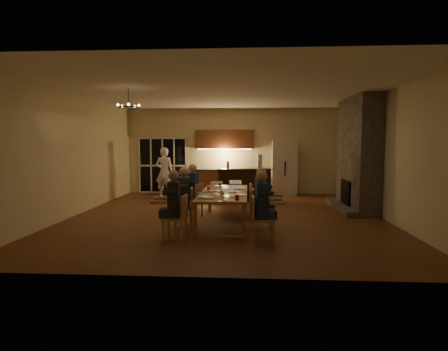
% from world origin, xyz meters
% --- Properties ---
extents(floor, '(9.00, 9.00, 0.00)m').
position_xyz_m(floor, '(0.00, 0.00, 0.00)').
color(floor, brown).
rests_on(floor, ground).
extents(back_wall, '(8.00, 0.04, 3.20)m').
position_xyz_m(back_wall, '(0.00, 4.52, 1.60)').
color(back_wall, beige).
rests_on(back_wall, ground).
extents(left_wall, '(0.04, 9.00, 3.20)m').
position_xyz_m(left_wall, '(-4.02, 0.00, 1.60)').
color(left_wall, beige).
rests_on(left_wall, ground).
extents(right_wall, '(0.04, 9.00, 3.20)m').
position_xyz_m(right_wall, '(4.02, 0.00, 1.60)').
color(right_wall, beige).
rests_on(right_wall, ground).
extents(ceiling, '(8.00, 9.00, 0.04)m').
position_xyz_m(ceiling, '(0.00, 0.00, 3.22)').
color(ceiling, white).
rests_on(ceiling, back_wall).
extents(french_doors, '(1.86, 0.08, 2.10)m').
position_xyz_m(french_doors, '(-2.70, 4.47, 1.05)').
color(french_doors, black).
rests_on(french_doors, ground).
extents(fireplace, '(0.58, 2.50, 3.20)m').
position_xyz_m(fireplace, '(3.70, 1.20, 1.60)').
color(fireplace, '#6A5E53').
rests_on(fireplace, ground).
extents(kitchenette, '(2.24, 0.68, 2.40)m').
position_xyz_m(kitchenette, '(-0.30, 4.20, 1.20)').
color(kitchenette, brown).
rests_on(kitchenette, ground).
extents(refrigerator, '(0.90, 0.68, 2.00)m').
position_xyz_m(refrigerator, '(1.90, 4.15, 1.00)').
color(refrigerator, beige).
rests_on(refrigerator, ground).
extents(dining_table, '(1.10, 3.04, 0.75)m').
position_xyz_m(dining_table, '(0.00, -0.83, 0.38)').
color(dining_table, '#AC7E44').
rests_on(dining_table, ground).
extents(bar_island, '(1.86, 0.82, 1.08)m').
position_xyz_m(bar_island, '(0.44, 2.69, 0.54)').
color(bar_island, black).
rests_on(bar_island, ground).
extents(chair_left_near, '(0.47, 0.47, 0.89)m').
position_xyz_m(chair_left_near, '(-0.88, -2.44, 0.45)').
color(chair_left_near, tan).
rests_on(chair_left_near, ground).
extents(chair_left_mid, '(0.51, 0.51, 0.89)m').
position_xyz_m(chair_left_mid, '(-0.91, -1.28, 0.45)').
color(chair_left_mid, tan).
rests_on(chair_left_mid, ground).
extents(chair_left_far, '(0.56, 0.56, 0.89)m').
position_xyz_m(chair_left_far, '(-0.85, -0.25, 0.45)').
color(chair_left_far, tan).
rests_on(chair_left_far, ground).
extents(chair_right_near, '(0.44, 0.44, 0.89)m').
position_xyz_m(chair_right_near, '(0.87, -2.48, 0.45)').
color(chair_right_near, tan).
rests_on(chair_right_near, ground).
extents(chair_right_mid, '(0.48, 0.48, 0.89)m').
position_xyz_m(chair_right_mid, '(0.88, -1.34, 0.45)').
color(chair_right_mid, tan).
rests_on(chair_right_mid, ground).
extents(chair_right_far, '(0.47, 0.47, 0.89)m').
position_xyz_m(chair_right_far, '(0.84, -0.26, 0.45)').
color(chair_right_far, tan).
rests_on(chair_right_far, ground).
extents(person_left_near, '(0.66, 0.66, 1.38)m').
position_xyz_m(person_left_near, '(-0.90, -2.38, 0.69)').
color(person_left_near, '#272933').
rests_on(person_left_near, ground).
extents(person_right_near, '(0.65, 0.65, 1.38)m').
position_xyz_m(person_right_near, '(0.84, -2.40, 0.69)').
color(person_right_near, '#1C2F48').
rests_on(person_right_near, ground).
extents(person_left_mid, '(0.71, 0.71, 1.38)m').
position_xyz_m(person_left_mid, '(-0.87, -1.33, 0.69)').
color(person_left_mid, '#3C4348').
rests_on(person_left_mid, ground).
extents(person_right_mid, '(0.67, 0.67, 1.38)m').
position_xyz_m(person_right_mid, '(0.87, -1.34, 0.69)').
color(person_right_mid, '#272933').
rests_on(person_right_mid, ground).
extents(person_left_far, '(0.67, 0.67, 1.38)m').
position_xyz_m(person_left_far, '(-0.85, -0.18, 0.69)').
color(person_left_far, '#1C2F48').
rests_on(person_left_far, ground).
extents(standing_person, '(0.69, 0.49, 1.77)m').
position_xyz_m(standing_person, '(-2.36, 3.23, 0.89)').
color(standing_person, white).
rests_on(standing_person, ground).
extents(chandelier, '(0.52, 0.52, 0.03)m').
position_xyz_m(chandelier, '(-2.22, -1.01, 2.75)').
color(chandelier, black).
rests_on(chandelier, ceiling).
extents(laptop_a, '(0.40, 0.38, 0.23)m').
position_xyz_m(laptop_a, '(-0.30, -1.81, 0.86)').
color(laptop_a, silver).
rests_on(laptop_a, dining_table).
extents(laptop_b, '(0.42, 0.42, 0.23)m').
position_xyz_m(laptop_b, '(0.20, -1.60, 0.86)').
color(laptop_b, silver).
rests_on(laptop_b, dining_table).
extents(laptop_c, '(0.37, 0.34, 0.23)m').
position_xyz_m(laptop_c, '(-0.19, -0.74, 0.86)').
color(laptop_c, silver).
rests_on(laptop_c, dining_table).
extents(laptop_d, '(0.34, 0.31, 0.23)m').
position_xyz_m(laptop_d, '(0.27, -0.95, 0.86)').
color(laptop_d, silver).
rests_on(laptop_d, dining_table).
extents(laptop_e, '(0.32, 0.28, 0.23)m').
position_xyz_m(laptop_e, '(-0.27, 0.35, 0.86)').
color(laptop_e, silver).
rests_on(laptop_e, dining_table).
extents(laptop_f, '(0.34, 0.30, 0.23)m').
position_xyz_m(laptop_f, '(0.24, 0.18, 0.86)').
color(laptop_f, silver).
rests_on(laptop_f, dining_table).
extents(mug_front, '(0.09, 0.09, 0.10)m').
position_xyz_m(mug_front, '(-0.02, -1.23, 0.80)').
color(mug_front, white).
rests_on(mug_front, dining_table).
extents(mug_mid, '(0.08, 0.08, 0.10)m').
position_xyz_m(mug_mid, '(0.13, -0.33, 0.80)').
color(mug_mid, white).
rests_on(mug_mid, dining_table).
extents(mug_back, '(0.09, 0.09, 0.10)m').
position_xyz_m(mug_back, '(-0.34, -0.09, 0.80)').
color(mug_back, white).
rests_on(mug_back, dining_table).
extents(redcup_near, '(0.08, 0.08, 0.12)m').
position_xyz_m(redcup_near, '(0.35, -2.12, 0.81)').
color(redcup_near, '#B20B18').
rests_on(redcup_near, dining_table).
extents(redcup_mid, '(0.08, 0.08, 0.12)m').
position_xyz_m(redcup_mid, '(-0.42, -0.37, 0.81)').
color(redcup_mid, '#B20B18').
rests_on(redcup_mid, dining_table).
extents(can_silver, '(0.06, 0.06, 0.12)m').
position_xyz_m(can_silver, '(0.02, -1.53, 0.81)').
color(can_silver, '#B2B2B7').
rests_on(can_silver, dining_table).
extents(can_cola, '(0.07, 0.07, 0.12)m').
position_xyz_m(can_cola, '(-0.19, 0.54, 0.81)').
color(can_cola, '#3F0F0C').
rests_on(can_cola, dining_table).
extents(plate_near, '(0.27, 0.27, 0.02)m').
position_xyz_m(plate_near, '(0.40, -1.36, 0.76)').
color(plate_near, white).
rests_on(plate_near, dining_table).
extents(plate_left, '(0.24, 0.24, 0.02)m').
position_xyz_m(plate_left, '(-0.31, -1.73, 0.76)').
color(plate_left, white).
rests_on(plate_left, dining_table).
extents(plate_far, '(0.24, 0.24, 0.02)m').
position_xyz_m(plate_far, '(0.39, -0.13, 0.76)').
color(plate_far, white).
rests_on(plate_far, dining_table).
extents(notepad, '(0.22, 0.24, 0.01)m').
position_xyz_m(notepad, '(0.18, -2.24, 0.76)').
color(notepad, white).
rests_on(notepad, dining_table).
extents(bar_bottle, '(0.09, 0.09, 0.24)m').
position_xyz_m(bar_bottle, '(-0.10, 2.66, 1.20)').
color(bar_bottle, '#99999E').
rests_on(bar_bottle, bar_island).
extents(bar_blender, '(0.17, 0.17, 0.46)m').
position_xyz_m(bar_blender, '(0.95, 2.75, 1.31)').
color(bar_blender, silver).
rests_on(bar_blender, bar_island).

